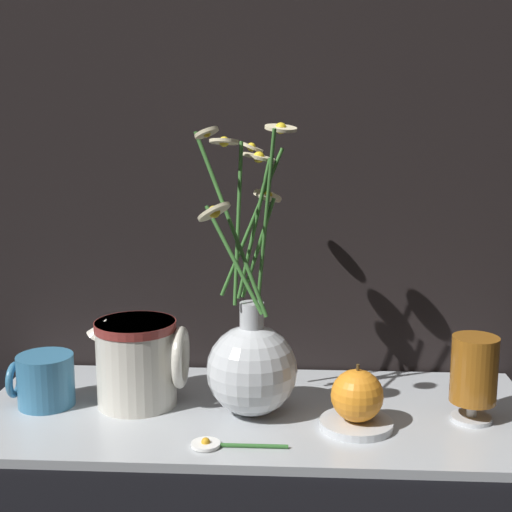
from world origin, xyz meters
The scene contains 10 objects.
ground_plane centered at (0.00, 0.00, 0.00)m, with size 6.00×6.00×0.00m, color black.
shelf centered at (0.00, 0.00, 0.01)m, with size 0.76×0.32×0.01m.
backdrop_wall centered at (0.00, 0.18, 0.55)m, with size 1.26×0.02×1.10m.
vase_with_flowers centered at (-0.01, -0.01, 0.09)m, with size 0.14×0.21×0.39m.
yellow_mug centered at (-0.30, 0.00, 0.05)m, with size 0.09×0.08×0.07m.
ceramic_pitcher centered at (-0.17, 0.01, 0.08)m, with size 0.14×0.11×0.13m.
tea_glass centered at (0.28, -0.02, 0.08)m, with size 0.06×0.06×0.11m.
saucer_plate centered at (0.13, -0.05, 0.02)m, with size 0.09×0.09×0.01m.
orange_fruit centered at (0.13, -0.05, 0.06)m, with size 0.07×0.07×0.08m.
loose_daisy centered at (-0.04, -0.12, 0.02)m, with size 0.12×0.04×0.01m.
Camera 1 is at (0.05, -0.91, 0.40)m, focal length 50.00 mm.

